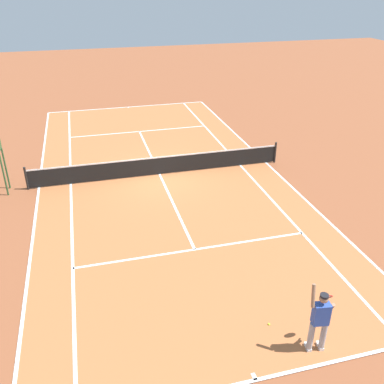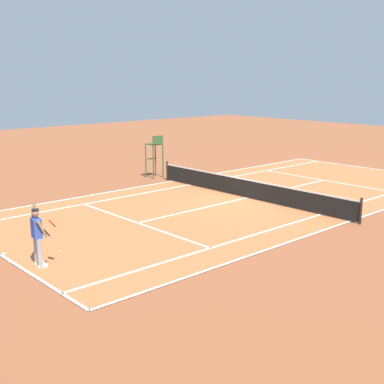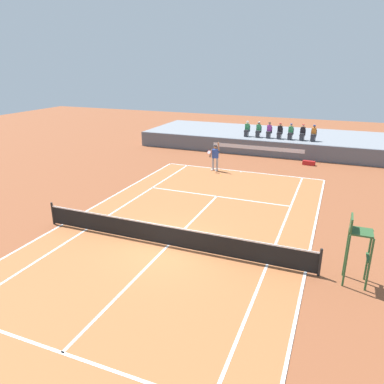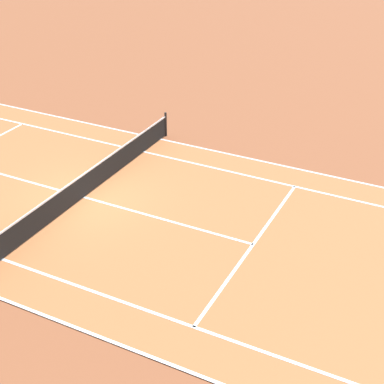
{
  "view_description": "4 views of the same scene",
  "coord_description": "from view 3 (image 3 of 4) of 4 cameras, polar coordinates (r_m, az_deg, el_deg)",
  "views": [
    {
      "loc": [
        3.2,
        18.09,
        8.53
      ],
      "look_at": [
        -0.54,
        4.0,
        1.0
      ],
      "focal_mm": 39.58,
      "sensor_mm": 36.0,
      "label": 1
    },
    {
      "loc": [
        -15.77,
        17.78,
        5.61
      ],
      "look_at": [
        -0.54,
        4.0,
        1.0
      ],
      "focal_mm": 47.74,
      "sensor_mm": 36.0,
      "label": 2
    },
    {
      "loc": [
        5.99,
        -12.16,
        7.16
      ],
      "look_at": [
        -0.54,
        4.0,
        1.0
      ],
      "focal_mm": 34.22,
      "sensor_mm": 36.0,
      "label": 3
    },
    {
      "loc": [
        14.09,
        11.4,
        10.44
      ],
      "look_at": [
        -0.54,
        4.0,
        1.0
      ],
      "focal_mm": 54.44,
      "sensor_mm": 36.0,
      "label": 4
    }
  ],
  "objects": [
    {
      "name": "tennis_player",
      "position": [
        25.58,
        3.6,
        5.48
      ],
      "size": [
        0.81,
        0.62,
        2.08
      ],
      "color": "#9E9EA3",
      "rests_on": "ground"
    },
    {
      "name": "spectator_seated_5",
      "position": [
        30.99,
        16.84,
        8.84
      ],
      "size": [
        0.44,
        0.6,
        1.26
      ],
      "color": "#474C56",
      "rests_on": "bleacher_platform"
    },
    {
      "name": "bleacher_platform",
      "position": [
        34.11,
        11.61,
        8.05
      ],
      "size": [
        21.25,
        7.67,
        1.27
      ],
      "primitive_type": "cube",
      "color": "gray",
      "rests_on": "ground"
    },
    {
      "name": "equipment_bag",
      "position": [
        28.54,
        17.75,
        4.34
      ],
      "size": [
        0.93,
        0.4,
        0.32
      ],
      "color": "red",
      "rests_on": "ground"
    },
    {
      "name": "ground_plane",
      "position": [
        15.33,
        -3.77,
        -8.42
      ],
      "size": [
        80.0,
        80.0,
        0.0
      ],
      "primitive_type": "plane",
      "color": "brown"
    },
    {
      "name": "spectator_seated_2",
      "position": [
        31.34,
        11.91,
        9.36
      ],
      "size": [
        0.44,
        0.6,
        1.26
      ],
      "color": "#474C56",
      "rests_on": "bleacher_platform"
    },
    {
      "name": "court",
      "position": [
        15.33,
        -3.77,
        -8.39
      ],
      "size": [
        11.08,
        23.88,
        0.03
      ],
      "color": "#B76638",
      "rests_on": "ground"
    },
    {
      "name": "spectator_seated_0",
      "position": [
        31.72,
        8.56,
        9.67
      ],
      "size": [
        0.44,
        0.6,
        1.26
      ],
      "color": "#474C56",
      "rests_on": "bleacher_platform"
    },
    {
      "name": "spectator_seated_3",
      "position": [
        31.2,
        13.51,
        9.2
      ],
      "size": [
        0.44,
        0.6,
        1.26
      ],
      "color": "#474C56",
      "rests_on": "bleacher_platform"
    },
    {
      "name": "spectator_seated_4",
      "position": [
        31.09,
        15.11,
        9.03
      ],
      "size": [
        0.44,
        0.6,
        1.26
      ],
      "color": "#474C56",
      "rests_on": "bleacher_platform"
    },
    {
      "name": "net",
      "position": [
        15.1,
        -3.81,
        -6.67
      ],
      "size": [
        11.98,
        0.1,
        1.07
      ],
      "color": "black",
      "rests_on": "ground"
    },
    {
      "name": "barrier_wall",
      "position": [
        30.31,
        10.16,
        6.73
      ],
      "size": [
        21.25,
        0.25,
        1.27
      ],
      "color": "#565B66",
      "rests_on": "ground"
    },
    {
      "name": "umpire_chair",
      "position": [
        13.43,
        24.43,
        -7.08
      ],
      "size": [
        0.77,
        0.77,
        2.44
      ],
      "color": "#2D562D",
      "rests_on": "ground"
    },
    {
      "name": "tennis_ball",
      "position": [
        24.62,
        4.48,
        2.58
      ],
      "size": [
        0.07,
        0.07,
        0.07
      ],
      "primitive_type": "sphere",
      "color": "#D1E533",
      "rests_on": "ground"
    },
    {
      "name": "spectator_seated_1",
      "position": [
        31.51,
        10.3,
        9.51
      ],
      "size": [
        0.44,
        0.6,
        1.26
      ],
      "color": "#474C56",
      "rests_on": "bleacher_platform"
    },
    {
      "name": "spectator_seated_6",
      "position": [
        30.93,
        18.43,
        8.65
      ],
      "size": [
        0.44,
        0.6,
        1.26
      ],
      "color": "#474C56",
      "rests_on": "bleacher_platform"
    }
  ]
}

